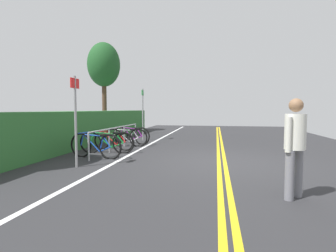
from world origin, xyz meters
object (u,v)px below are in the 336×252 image
at_px(bicycle_2, 113,141).
at_px(sign_post_near, 75,113).
at_px(bike_rack, 117,133).
at_px(pedestrian, 295,142).
at_px(bicycle_1, 107,142).
at_px(bicycle_3, 126,137).
at_px(sign_post_far, 143,110).
at_px(bicycle_0, 95,146).
at_px(bicycle_4, 131,135).
at_px(tree_mid, 104,66).

height_order(bicycle_2, sign_post_near, sign_post_near).
xyz_separation_m(bike_rack, pedestrian, (-4.28, -4.70, 0.32)).
height_order(bicycle_1, bicycle_3, bicycle_1).
bearing_deg(sign_post_far, bicycle_1, 176.85).
xyz_separation_m(bike_rack, bicycle_0, (-1.63, 0.04, -0.23)).
bearing_deg(sign_post_near, bicycle_3, 0.58).
bearing_deg(pedestrian, sign_post_near, 72.95).
bearing_deg(bicycle_0, bicycle_1, 1.09).
height_order(bike_rack, bicycle_1, bike_rack).
xyz_separation_m(bicycle_3, sign_post_far, (1.98, -0.11, 1.07)).
distance_m(bicycle_2, bicycle_3, 0.88).
relative_size(bicycle_2, bicycle_4, 0.93).
relative_size(bicycle_1, bicycle_3, 1.08).
height_order(bike_rack, sign_post_far, sign_post_far).
distance_m(bicycle_1, tree_mid, 9.28).
relative_size(bicycle_2, bicycle_3, 0.97).
height_order(pedestrian, sign_post_near, sign_post_near).
height_order(bicycle_3, bicycle_4, bicycle_4).
distance_m(bicycle_4, pedestrian, 7.55).
bearing_deg(sign_post_far, pedestrian, -147.17).
bearing_deg(bicycle_4, tree_mid, 33.95).
xyz_separation_m(bicycle_0, bicycle_2, (1.57, 0.09, -0.05)).
bearing_deg(bicycle_3, bicycle_4, 3.75).
relative_size(bicycle_4, sign_post_far, 0.74).
bearing_deg(bicycle_1, sign_post_near, -176.68).
relative_size(sign_post_near, tree_mid, 0.40).
distance_m(bicycle_3, bicycle_4, 0.78).
bearing_deg(sign_post_far, bicycle_3, 176.79).
distance_m(bicycle_3, pedestrian, 6.93).
distance_m(bicycle_0, tree_mid, 10.01).
bearing_deg(sign_post_near, pedestrian, -107.05).
bearing_deg(bicycle_2, bicycle_4, -3.73).
bearing_deg(bike_rack, bicycle_0, 178.55).
xyz_separation_m(bicycle_3, pedestrian, (-5.09, -4.67, 0.57)).
bearing_deg(bicycle_2, sign_post_far, -5.40).
xyz_separation_m(bicycle_1, pedestrian, (-3.52, -4.76, 0.57)).
bearing_deg(bicycle_4, bike_rack, -179.12).
relative_size(bicycle_3, sign_post_far, 0.72).
height_order(bicycle_2, bicycle_3, bicycle_3).
relative_size(bicycle_0, bicycle_1, 0.96).
bearing_deg(bicycle_2, bicycle_0, -176.71).
bearing_deg(bicycle_4, bicycle_1, 179.19).
height_order(bike_rack, sign_post_near, sign_post_near).
bearing_deg(bicycle_1, bike_rack, -4.32).
bearing_deg(bicycle_1, bicycle_3, -3.07).
height_order(sign_post_far, tree_mid, tree_mid).
bearing_deg(sign_post_far, bicycle_2, 174.60).
relative_size(bicycle_3, sign_post_near, 0.75).
height_order(bike_rack, bicycle_4, bike_rack).
height_order(bicycle_2, tree_mid, tree_mid).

